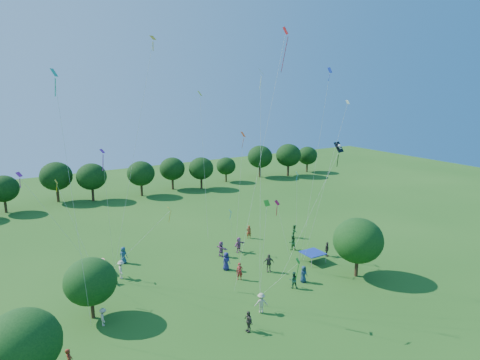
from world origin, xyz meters
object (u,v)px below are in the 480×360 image
near_tree_east (358,241)px  red_high_kite (276,84)px  near_tree_west (22,344)px  pirate_kite (337,151)px  tent_red_stripe (95,264)px  tent_blue (313,253)px  near_tree_north (90,281)px

near_tree_east → red_high_kite: 17.74m
near_tree_west → pirate_kite: (26.80, 1.87, 9.38)m
tent_red_stripe → tent_blue: same height
near_tree_east → red_high_kite: (-8.93, 2.02, 15.19)m
near_tree_east → tent_blue: (-1.44, 4.98, -2.77)m
tent_red_stripe → pirate_kite: pirate_kite is taller
tent_blue → pirate_kite: bearing=-110.8°
near_tree_north → tent_blue: (23.12, -0.62, -2.23)m
near_tree_north → tent_red_stripe: near_tree_north is taller
near_tree_east → tent_red_stripe: size_ratio=2.75×
tent_red_stripe → red_high_kite: red_high_kite is taller
near_tree_north → red_high_kite: bearing=-12.9°
near_tree_east → tent_red_stripe: bearing=147.7°
tent_red_stripe → pirate_kite: size_ratio=0.18×
near_tree_west → tent_blue: near_tree_west is taller
near_tree_west → red_high_kite: size_ratio=0.26×
red_high_kite → near_tree_east: bearing=-12.8°
pirate_kite → near_tree_east: bearing=-1.8°
near_tree_north → tent_blue: near_tree_north is taller
tent_blue → tent_red_stripe: bearing=156.3°
near_tree_west → near_tree_north: near_tree_west is taller
near_tree_west → red_high_kite: bearing=10.2°
tent_blue → red_high_kite: bearing=-158.4°
near_tree_north → near_tree_west: bearing=-126.9°
tent_blue → pirate_kite: (-1.86, -4.88, 12.02)m
tent_red_stripe → near_tree_north: bearing=-104.3°
near_tree_north → near_tree_east: near_tree_east is taller
near_tree_north → tent_blue: bearing=-1.5°
red_high_kite → near_tree_west: bearing=-169.8°
pirate_kite → tent_red_stripe: bearing=143.6°
near_tree_east → pirate_kite: 9.83m
tent_red_stripe → tent_blue: (20.94, -9.19, 0.00)m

